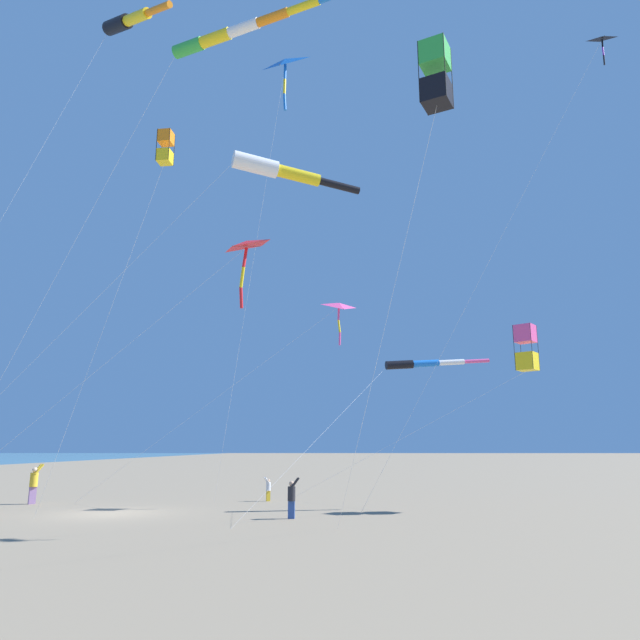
{
  "coord_description": "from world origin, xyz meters",
  "views": [
    {
      "loc": [
        9.2,
        -25.69,
        2.71
      ],
      "look_at": [
        8.89,
        -2.85,
        7.72
      ],
      "focal_mm": 32.79,
      "sensor_mm": 36.0,
      "label": 1
    }
  ],
  "objects": [
    {
      "name": "kite_box_white_trailing",
      "position": [
        12.16,
        -11.55,
        12.64
      ],
      "size": [
        3.14,
        7.45,
        13.58
      ],
      "color": "green",
      "rests_on": "ground_plane"
    },
    {
      "name": "person_child_grey_jacket",
      "position": [
        6.06,
        5.95,
        0.67
      ],
      "size": [
        0.43,
        0.38,
        1.23
      ],
      "color": "gold",
      "rests_on": "ground_plane"
    },
    {
      "name": "kite_box_black_fish_shape",
      "position": [
        18.55,
        1.58,
        7.33
      ],
      "size": [
        12.06,
        5.73,
        8.41
      ],
      "color": "#EF4C93",
      "rests_on": "ground_plane"
    },
    {
      "name": "kite_delta_small_distant",
      "position": [
        5.76,
        -2.52,
        10.97
      ],
      "size": [
        14.17,
        2.24,
        11.37
      ],
      "color": "red",
      "rests_on": "ground_plane"
    },
    {
      "name": "kite_windsock_blue_topmost",
      "position": [
        0.31,
        -3.24,
        21.33
      ],
      "size": [
        12.93,
        3.56,
        22.15
      ],
      "color": "black",
      "rests_on": "ground_plane"
    },
    {
      "name": "kite_windsock_green_low_center",
      "position": [
        5.9,
        -7.76,
        17.11
      ],
      "size": [
        17.41,
        8.87,
        17.4
      ],
      "color": "green",
      "rests_on": "ground_plane"
    },
    {
      "name": "kite_windsock_teal_far_right",
      "position": [
        7.19,
        -3.65,
        13.83
      ],
      "size": [
        17.57,
        2.45,
        14.36
      ],
      "color": "white",
      "rests_on": "ground_plane"
    },
    {
      "name": "ground_plane",
      "position": [
        0.0,
        0.0,
        0.0
      ],
      "size": [
        600.0,
        600.0,
        0.0
      ],
      "primitive_type": "plane",
      "color": "gray"
    },
    {
      "name": "kite_windsock_magenta_far_left",
      "position": [
        13.79,
        2.27,
        6.67
      ],
      "size": [
        11.32,
        7.73,
        7.02
      ],
      "color": "black",
      "rests_on": "ground_plane"
    },
    {
      "name": "person_child_green_jacket",
      "position": [
        7.76,
        -1.74,
        0.85
      ],
      "size": [
        0.48,
        0.38,
        1.57
      ],
      "color": "#335199",
      "rests_on": "ground_plane"
    },
    {
      "name": "kite_box_orange_high_right",
      "position": [
        3.37,
        -6.62,
        13.24
      ],
      "size": [
        5.98,
        4.98,
        13.88
      ],
      "color": "orange",
      "rests_on": "ground_plane"
    },
    {
      "name": "kite_delta_checkered_midright",
      "position": [
        9.76,
        3.31,
        9.78
      ],
      "size": [
        14.09,
        1.77,
        10.17
      ],
      "color": "#EF4C93",
      "rests_on": "ground_plane"
    },
    {
      "name": "kite_delta_long_streamer_right",
      "position": [
        7.12,
        -0.46,
        21.16
      ],
      "size": [
        4.82,
        6.48,
        21.77
      ],
      "color": "blue",
      "rests_on": "ground_plane"
    },
    {
      "name": "kite_delta_yellow_midlevel",
      "position": [
        20.85,
        -3.73,
        19.6
      ],
      "size": [
        10.9,
        4.54,
        20.02
      ],
      "color": "black",
      "rests_on": "ground_plane"
    },
    {
      "name": "person_adult_flyer",
      "position": [
        -5.45,
        4.18,
        1.06
      ],
      "size": [
        0.69,
        0.68,
        1.94
      ],
      "color": "#8E6B9E",
      "rests_on": "ground_plane"
    }
  ]
}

